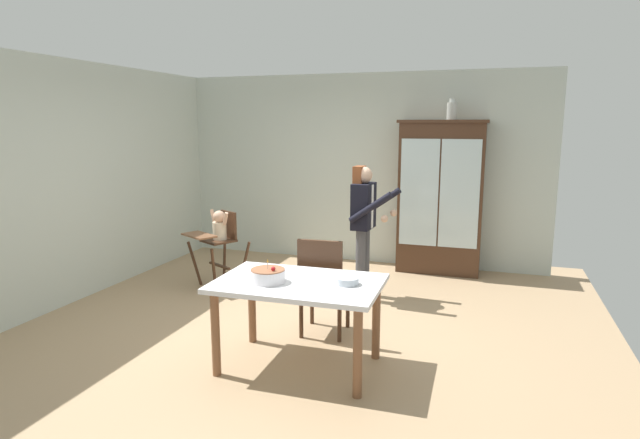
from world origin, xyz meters
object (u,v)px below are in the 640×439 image
object	(u,v)px
adult_person	(364,216)
serving_bowl	(348,281)
dining_table	(299,293)
china_cabinet	(440,197)
dining_chair_far_side	(322,280)
ceramic_vase	(452,110)
high_chair_with_toddler	(219,234)
birthday_cake	(268,276)

from	to	relation	value
adult_person	serving_bowl	distance (m)	1.88
dining_table	serving_bowl	size ratio (longest dim) A/B	7.52
china_cabinet	dining_chair_far_side	distance (m)	2.77
ceramic_vase	serving_bowl	xyz separation A→B (m)	(-0.51, -3.22, -1.40)
ceramic_vase	adult_person	size ratio (longest dim) A/B	0.18
ceramic_vase	high_chair_with_toddler	distance (m)	3.38
china_cabinet	ceramic_vase	size ratio (longest dim) A/B	7.59
china_cabinet	high_chair_with_toddler	xyz separation A→B (m)	(-2.53, -1.48, -0.38)
ceramic_vase	dining_table	bearing A→B (deg)	-105.52
adult_person	dining_table	xyz separation A→B (m)	(-0.09, -1.89, -0.33)
ceramic_vase	dining_table	xyz separation A→B (m)	(-0.91, -3.26, -1.53)
high_chair_with_toddler	serving_bowl	xyz separation A→B (m)	(2.12, -1.74, 0.11)
high_chair_with_toddler	dining_chair_far_side	distance (m)	2.05
adult_person	serving_bowl	xyz separation A→B (m)	(0.31, -1.84, -0.20)
china_cabinet	serving_bowl	xyz separation A→B (m)	(-0.41, -3.22, -0.26)
adult_person	birthday_cake	bearing A→B (deg)	174.58
birthday_cake	dining_table	bearing A→B (deg)	24.12
adult_person	dining_table	distance (m)	1.92
dining_table	dining_chair_far_side	size ratio (longest dim) A/B	1.41
adult_person	serving_bowl	world-z (taller)	adult_person
high_chair_with_toddler	china_cabinet	bearing A→B (deg)	58.35
high_chair_with_toddler	dining_chair_far_side	size ratio (longest dim) A/B	0.99
birthday_cake	dining_chair_far_side	distance (m)	0.82
china_cabinet	dining_chair_far_side	size ratio (longest dim) A/B	2.13
high_chair_with_toddler	adult_person	size ratio (longest dim) A/B	0.62
adult_person	birthday_cake	xyz separation A→B (m)	(-0.31, -1.99, -0.17)
dining_table	high_chair_with_toddler	bearing A→B (deg)	134.07
birthday_cake	dining_chair_far_side	bearing A→B (deg)	73.91
dining_table	serving_bowl	bearing A→B (deg)	6.07
birthday_cake	serving_bowl	xyz separation A→B (m)	(0.63, 0.14, -0.03)
dining_chair_far_side	china_cabinet	bearing A→B (deg)	-110.57
serving_bowl	ceramic_vase	bearing A→B (deg)	81.09
ceramic_vase	birthday_cake	size ratio (longest dim) A/B	0.96
dining_chair_far_side	ceramic_vase	bearing A→B (deg)	-112.51
ceramic_vase	dining_table	world-z (taller)	ceramic_vase
dining_chair_far_side	dining_table	bearing A→B (deg)	87.35
ceramic_vase	birthday_cake	xyz separation A→B (m)	(-1.13, -3.36, -1.37)
high_chair_with_toddler	serving_bowl	size ratio (longest dim) A/B	5.28
high_chair_with_toddler	dining_table	bearing A→B (deg)	-17.93
china_cabinet	adult_person	bearing A→B (deg)	-117.57
dining_chair_far_side	adult_person	bearing A→B (deg)	-97.68
ceramic_vase	serving_bowl	world-z (taller)	ceramic_vase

